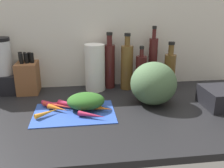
# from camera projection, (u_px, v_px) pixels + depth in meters

# --- Properties ---
(ground_plane) EXTENTS (1.70, 0.80, 0.03)m
(ground_plane) POSITION_uv_depth(u_px,v_px,m) (104.00, 113.00, 1.18)
(ground_plane) COLOR black
(wall_back) EXTENTS (1.70, 0.03, 0.60)m
(wall_back) POSITION_uv_depth(u_px,v_px,m) (97.00, 36.00, 1.44)
(wall_back) COLOR silver
(wall_back) RESTS_ON ground_plane
(cutting_board) EXTENTS (0.37, 0.25, 0.01)m
(cutting_board) POSITION_uv_depth(u_px,v_px,m) (74.00, 113.00, 1.14)
(cutting_board) COLOR #2D51B7
(cutting_board) RESTS_ON ground_plane
(carrot_0) EXTENTS (0.12, 0.07, 0.03)m
(carrot_0) POSITION_uv_depth(u_px,v_px,m) (100.00, 108.00, 1.15)
(carrot_0) COLOR orange
(carrot_0) RESTS_ON cutting_board
(carrot_1) EXTENTS (0.11, 0.06, 0.02)m
(carrot_1) POSITION_uv_depth(u_px,v_px,m) (52.00, 103.00, 1.21)
(carrot_1) COLOR #B2264C
(carrot_1) RESTS_ON cutting_board
(carrot_2) EXTENTS (0.11, 0.05, 0.02)m
(carrot_2) POSITION_uv_depth(u_px,v_px,m) (91.00, 107.00, 1.17)
(carrot_2) COLOR orange
(carrot_2) RESTS_ON cutting_board
(carrot_3) EXTENTS (0.15, 0.10, 0.03)m
(carrot_3) POSITION_uv_depth(u_px,v_px,m) (72.00, 105.00, 1.18)
(carrot_3) COLOR #B2264C
(carrot_3) RESTS_ON cutting_board
(carrot_4) EXTENTS (0.12, 0.13, 0.03)m
(carrot_4) POSITION_uv_depth(u_px,v_px,m) (94.00, 104.00, 1.19)
(carrot_4) COLOR orange
(carrot_4) RESTS_ON cutting_board
(carrot_5) EXTENTS (0.10, 0.08, 0.02)m
(carrot_5) POSITION_uv_depth(u_px,v_px,m) (58.00, 108.00, 1.15)
(carrot_5) COLOR orange
(carrot_5) RESTS_ON cutting_board
(carrot_6) EXTENTS (0.17, 0.04, 0.02)m
(carrot_6) POSITION_uv_depth(u_px,v_px,m) (64.00, 103.00, 1.21)
(carrot_6) COLOR #B2264C
(carrot_6) RESTS_ON cutting_board
(carrot_7) EXTENTS (0.11, 0.09, 0.02)m
(carrot_7) POSITION_uv_depth(u_px,v_px,m) (47.00, 113.00, 1.11)
(carrot_7) COLOR orange
(carrot_7) RESTS_ON cutting_board
(carrot_8) EXTENTS (0.16, 0.09, 0.02)m
(carrot_8) POSITION_uv_depth(u_px,v_px,m) (59.00, 106.00, 1.18)
(carrot_8) COLOR red
(carrot_8) RESTS_ON cutting_board
(carrot_9) EXTENTS (0.13, 0.08, 0.02)m
(carrot_9) POSITION_uv_depth(u_px,v_px,m) (92.00, 115.00, 1.08)
(carrot_9) COLOR #B2264C
(carrot_9) RESTS_ON cutting_board
(carrot_greens_pile) EXTENTS (0.18, 0.14, 0.08)m
(carrot_greens_pile) POSITION_uv_depth(u_px,v_px,m) (86.00, 101.00, 1.17)
(carrot_greens_pile) COLOR #2D6023
(carrot_greens_pile) RESTS_ON cutting_board
(winter_squash) EXTENTS (0.23, 0.22, 0.22)m
(winter_squash) POSITION_uv_depth(u_px,v_px,m) (154.00, 83.00, 1.22)
(winter_squash) COLOR #4C6B47
(winter_squash) RESTS_ON ground_plane
(knife_block) EXTENTS (0.11, 0.14, 0.23)m
(knife_block) POSITION_uv_depth(u_px,v_px,m) (28.00, 77.00, 1.38)
(knife_block) COLOR brown
(knife_block) RESTS_ON ground_plane
(blender_appliance) EXTENTS (0.13, 0.13, 0.31)m
(blender_appliance) POSITION_uv_depth(u_px,v_px,m) (4.00, 70.00, 1.36)
(blender_appliance) COLOR black
(blender_appliance) RESTS_ON ground_plane
(paper_towel_roll) EXTENTS (0.11, 0.11, 0.27)m
(paper_towel_roll) POSITION_uv_depth(u_px,v_px,m) (95.00, 68.00, 1.41)
(paper_towel_roll) COLOR white
(paper_towel_roll) RESTS_ON ground_plane
(bottle_0) EXTENTS (0.06, 0.06, 0.33)m
(bottle_0) POSITION_uv_depth(u_px,v_px,m) (110.00, 65.00, 1.44)
(bottle_0) COLOR #471919
(bottle_0) RESTS_ON ground_plane
(bottle_1) EXTENTS (0.07, 0.07, 0.33)m
(bottle_1) POSITION_uv_depth(u_px,v_px,m) (127.00, 66.00, 1.42)
(bottle_1) COLOR brown
(bottle_1) RESTS_ON ground_plane
(bottle_2) EXTENTS (0.06, 0.06, 0.26)m
(bottle_2) POSITION_uv_depth(u_px,v_px,m) (141.00, 72.00, 1.43)
(bottle_2) COLOR #471919
(bottle_2) RESTS_ON ground_plane
(bottle_3) EXTENTS (0.05, 0.05, 0.36)m
(bottle_3) POSITION_uv_depth(u_px,v_px,m) (153.00, 62.00, 1.45)
(bottle_3) COLOR #471919
(bottle_3) RESTS_ON ground_plane
(bottle_4) EXTENTS (0.07, 0.07, 0.28)m
(bottle_4) POSITION_uv_depth(u_px,v_px,m) (170.00, 70.00, 1.44)
(bottle_4) COLOR brown
(bottle_4) RESTS_ON ground_plane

